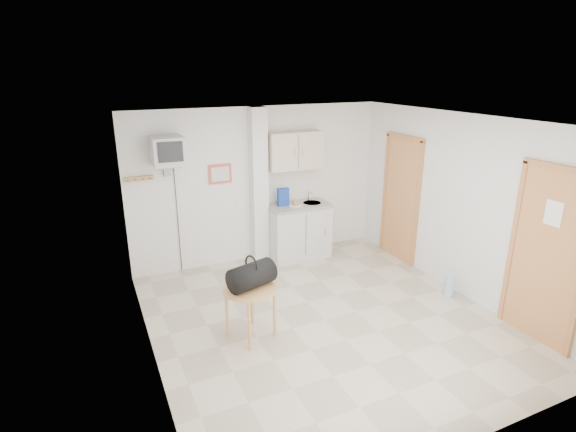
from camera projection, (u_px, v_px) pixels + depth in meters
name	position (u px, v px, depth m)	size (l,w,h in m)	color
ground	(325.00, 320.00, 5.73)	(4.50, 4.50, 0.00)	beige
room_envelope	(342.00, 200.00, 5.42)	(4.24, 4.54, 2.55)	white
kitchenette	(297.00, 211.00, 7.43)	(1.03, 0.58, 2.10)	silver
crt_television	(168.00, 152.00, 6.29)	(0.44, 0.45, 2.15)	slate
round_table	(250.00, 294.00, 5.20)	(0.64, 0.64, 0.65)	tan
duffel_bag	(252.00, 275.00, 5.13)	(0.60, 0.44, 0.40)	black
water_bottle	(450.00, 286.00, 6.25)	(0.12, 0.12, 0.37)	#A0BFDB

